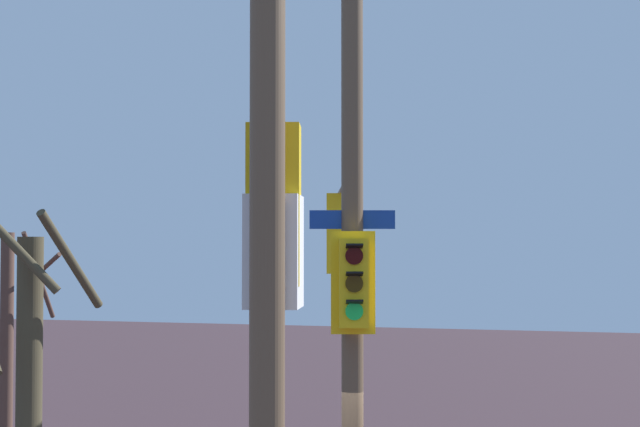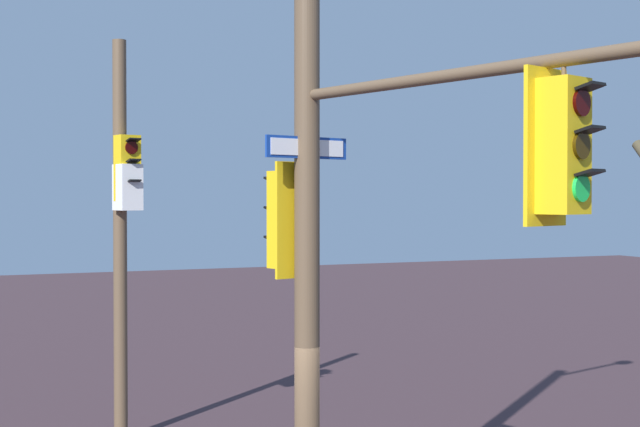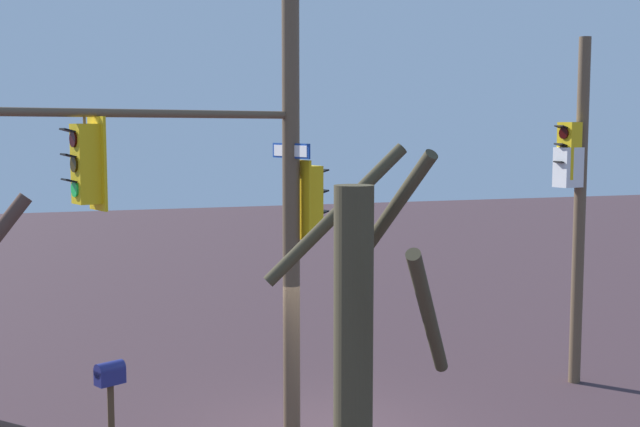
# 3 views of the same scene
# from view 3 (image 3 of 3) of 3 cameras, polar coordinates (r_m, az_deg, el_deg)

# --- Properties ---
(main_signal_pole_assembly) EXTENTS (3.66, 5.58, 9.25)m
(main_signal_pole_assembly) POSITION_cam_3_polar(r_m,az_deg,el_deg) (12.72, -3.69, 4.86)
(main_signal_pole_assembly) COLOR brown
(main_signal_pole_assembly) RESTS_ON ground
(secondary_pole_assembly) EXTENTS (0.45, 0.78, 6.81)m
(secondary_pole_assembly) POSITION_cam_3_polar(r_m,az_deg,el_deg) (16.63, 17.38, 1.50)
(secondary_pole_assembly) COLOR brown
(secondary_pole_assembly) RESTS_ON ground
(mailbox) EXTENTS (0.41, 0.50, 1.41)m
(mailbox) POSITION_cam_3_polar(r_m,az_deg,el_deg) (13.48, -14.45, -11.22)
(mailbox) COLOR #4C3823
(mailbox) RESTS_ON ground
(bare_tree_across_street) EXTENTS (1.99, 1.84, 4.89)m
(bare_tree_across_street) POSITION_cam_3_polar(r_m,az_deg,el_deg) (8.31, 2.61, -12.14)
(bare_tree_across_street) COLOR #423B28
(bare_tree_across_street) RESTS_ON ground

